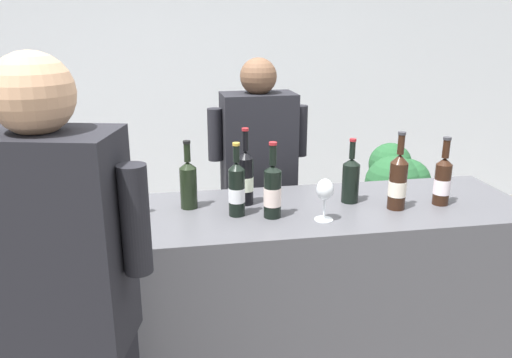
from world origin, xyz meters
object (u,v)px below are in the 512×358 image
Objects in this scene: wine_bottle_1 at (122,191)px; wine_bottle_11 at (188,183)px; wine_bottle_7 at (273,191)px; wine_bottle_2 at (245,177)px; wine_bottle_4 at (351,179)px; wine_bottle_9 at (100,211)px; wine_glass at (325,191)px; wine_bottle_10 at (443,180)px; wine_bottle_3 at (237,189)px; wine_bottle_8 at (99,201)px; person_server at (258,206)px; wine_bottle_5 at (398,181)px; person_guest at (67,354)px; potted_shrub at (397,189)px; wine_bottle_0 at (78,187)px.

wine_bottle_1 reaches higher than wine_bottle_11.
wine_bottle_1 reaches higher than wine_bottle_7.
wine_bottle_2 is 1.18× the size of wine_bottle_4.
wine_bottle_9 is 0.91m from wine_glass.
wine_bottle_10 is at bearing -7.67° from wine_bottle_11.
wine_bottle_7 is at bearing -17.84° from wine_bottle_3.
wine_bottle_3 is 1.07× the size of wine_bottle_8.
wine_bottle_3 is 1.04× the size of wine_bottle_11.
wine_bottle_2 is 1.15× the size of wine_bottle_11.
wine_bottle_11 is (-0.35, 0.18, -0.00)m from wine_bottle_7.
wine_bottle_3 is at bearing 3.13° from wine_bottle_8.
wine_bottle_2 is 0.65m from wine_bottle_8.
wine_bottle_4 is at bearing 1.26° from wine_bottle_1.
wine_bottle_4 is at bearing -59.20° from person_server.
wine_bottle_2 is 0.39m from wine_glass.
person_guest is (-1.33, -0.64, -0.27)m from wine_bottle_5.
wine_bottle_3 is at bearing 162.16° from wine_bottle_7.
wine_bottle_1 is at bearing 175.36° from wine_bottle_5.
wine_bottle_5 is at bearing -15.04° from wine_bottle_2.
wine_bottle_5 reaches higher than wine_bottle_1.
wine_bottle_9 is 0.17× the size of person_guest.
wine_bottle_5 is 0.36× the size of potted_shrub.
wine_bottle_1 is at bearing 168.23° from wine_glass.
wine_bottle_0 is at bearing 172.86° from wine_bottle_5.
person_guest reaches higher than wine_bottle_4.
wine_bottle_5 is 1.29m from wine_bottle_8.
wine_bottle_9 is at bearing -83.01° from wine_bottle_8.
person_guest is (-0.04, -0.65, -0.25)m from wine_bottle_8.
wine_bottle_7 is at bearing -1.32° from wine_bottle_8.
wine_bottle_2 reaches higher than wine_bottle_5.
wine_bottle_5 is 1.18× the size of wine_bottle_9.
person_guest is at bearing -154.42° from wine_bottle_5.
wine_bottle_2 is at bearing 173.29° from wine_bottle_4.
wine_bottle_7 is (0.09, -0.18, -0.01)m from wine_bottle_2.
wine_bottle_2 is 0.62m from person_server.
wine_bottle_3 is at bearing 15.85° from wine_bottle_9.
wine_bottle_3 is at bearing 176.53° from wine_bottle_5.
potted_shrub is (1.52, 1.04, -0.46)m from wine_bottle_11.
person_guest is at bearing -136.12° from potted_shrub.
wine_bottle_4 is (1.03, 0.02, -0.01)m from wine_bottle_1.
wine_bottle_2 is at bearing 164.96° from wine_bottle_5.
person_server reaches higher than wine_bottle_3.
wine_bottle_11 reaches higher than potted_shrub.
potted_shrub is (1.93, 1.85, -0.20)m from person_guest.
wine_bottle_10 is 0.33× the size of potted_shrub.
potted_shrub is (1.11, 0.53, -0.14)m from person_server.
wine_bottle_4 is at bearing -2.54° from wine_bottle_0.
wine_bottle_5 is (1.20, -0.10, 0.01)m from wine_bottle_1.
wine_bottle_0 is 1.22m from wine_bottle_4.
wine_bottle_4 is 1.65× the size of wine_glass.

